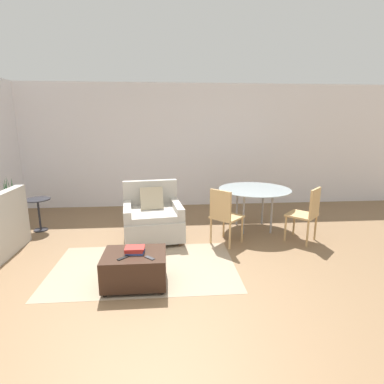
# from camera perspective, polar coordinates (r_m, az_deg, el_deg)

# --- Properties ---
(ground_plane) EXTENTS (20.00, 20.00, 0.00)m
(ground_plane) POSITION_cam_1_polar(r_m,az_deg,el_deg) (3.53, -8.30, -19.53)
(ground_plane) COLOR brown
(wall_back) EXTENTS (12.00, 0.06, 2.75)m
(wall_back) POSITION_cam_1_polar(r_m,az_deg,el_deg) (6.89, -6.76, 8.60)
(wall_back) COLOR white
(wall_back) RESTS_ON ground_plane
(area_rug) EXTENTS (2.43, 1.48, 0.01)m
(area_rug) POSITION_cam_1_polar(r_m,az_deg,el_deg) (4.18, -9.02, -13.98)
(area_rug) COLOR gray
(area_rug) RESTS_ON ground_plane
(armchair) EXTENTS (1.04, 1.04, 0.92)m
(armchair) POSITION_cam_1_polar(r_m,az_deg,el_deg) (5.05, -7.51, -4.92)
(armchair) COLOR #B2ADA3
(armchair) RESTS_ON ground_plane
(ottoman) EXTENTS (0.73, 0.55, 0.40)m
(ottoman) POSITION_cam_1_polar(r_m,az_deg,el_deg) (3.71, -10.82, -13.97)
(ottoman) COLOR #382319
(ottoman) RESTS_ON ground_plane
(book_stack) EXTENTS (0.23, 0.19, 0.07)m
(book_stack) POSITION_cam_1_polar(r_m,az_deg,el_deg) (3.63, -10.82, -10.77)
(book_stack) COLOR #2D478C
(book_stack) RESTS_ON ottoman
(tv_remote_primary) EXTENTS (0.13, 0.13, 0.01)m
(tv_remote_primary) POSITION_cam_1_polar(r_m,az_deg,el_deg) (3.53, -12.99, -12.13)
(tv_remote_primary) COLOR black
(tv_remote_primary) RESTS_ON ottoman
(tv_remote_secondary) EXTENTS (0.12, 0.12, 0.01)m
(tv_remote_secondary) POSITION_cam_1_polar(r_m,az_deg,el_deg) (3.48, -8.06, -12.32)
(tv_remote_secondary) COLOR #333338
(tv_remote_secondary) RESTS_ON ottoman
(potted_plant) EXTENTS (0.33, 0.33, 1.01)m
(potted_plant) POSITION_cam_1_polar(r_m,az_deg,el_deg) (6.17, -31.16, -4.12)
(potted_plant) COLOR #333338
(potted_plant) RESTS_ON ground_plane
(side_table) EXTENTS (0.43, 0.43, 0.58)m
(side_table) POSITION_cam_1_polar(r_m,az_deg,el_deg) (5.98, -27.20, -2.81)
(side_table) COLOR black
(side_table) RESTS_ON ground_plane
(dining_table) EXTENTS (1.28, 1.28, 0.75)m
(dining_table) POSITION_cam_1_polar(r_m,az_deg,el_deg) (5.46, 11.81, -0.09)
(dining_table) COLOR #99A8AD
(dining_table) RESTS_ON ground_plane
(dining_chair_near_left) EXTENTS (0.59, 0.59, 0.90)m
(dining_chair_near_left) POSITION_cam_1_polar(r_m,az_deg,el_deg) (4.71, 6.10, -4.03)
(dining_chair_near_left) COLOR tan
(dining_chair_near_left) RESTS_ON ground_plane
(dining_chair_near_right) EXTENTS (0.59, 0.59, 0.90)m
(dining_chair_near_right) POSITION_cam_1_polar(r_m,az_deg,el_deg) (5.13, 21.14, -3.42)
(dining_chair_near_right) COLOR tan
(dining_chair_near_right) RESTS_ON ground_plane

